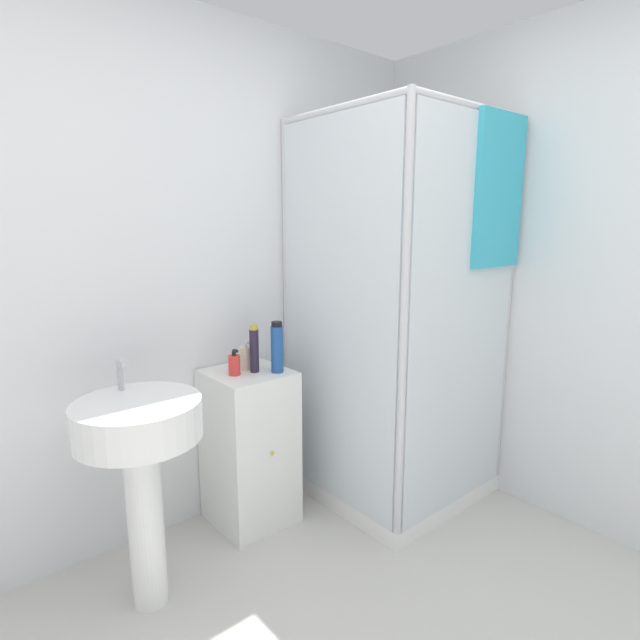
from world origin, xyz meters
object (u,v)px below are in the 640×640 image
sink (140,450)px  shampoo_bottle_blue (277,348)px  soap_dispenser (234,365)px  shampoo_bottle_tall_black (254,349)px  lotion_bottle_white (246,358)px

sink → shampoo_bottle_blue: 0.79m
soap_dispenser → shampoo_bottle_blue: bearing=-27.1°
shampoo_bottle_tall_black → lotion_bottle_white: 0.09m
soap_dispenser → shampoo_bottle_blue: (0.19, -0.09, 0.07)m
sink → shampoo_bottle_blue: (0.74, 0.13, 0.26)m
shampoo_bottle_blue → lotion_bottle_white: shampoo_bottle_blue is taller
shampoo_bottle_blue → lotion_bottle_white: size_ratio=1.73×
soap_dispenser → shampoo_bottle_tall_black: size_ratio=0.55×
lotion_bottle_white → shampoo_bottle_tall_black: bearing=-80.5°
sink → lotion_bottle_white: bearing=22.5°
soap_dispenser → lotion_bottle_white: size_ratio=0.88×
sink → soap_dispenser: size_ratio=7.71×
sink → lotion_bottle_white: sink is taller
soap_dispenser → shampoo_bottle_tall_black: bearing=-11.4°
shampoo_bottle_tall_black → shampoo_bottle_blue: (0.08, -0.07, 0.01)m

